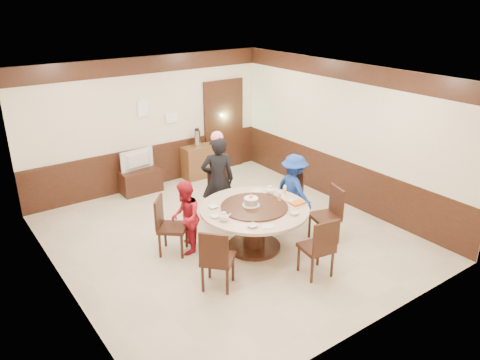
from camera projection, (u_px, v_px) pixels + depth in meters
room at (227, 180)px, 7.83m from camera, size 6.00×6.04×2.84m
banquet_table at (254, 219)px, 7.68m from camera, size 1.79×1.79×0.78m
chair_0 at (287, 205)px, 8.73m from camera, size 0.51×0.51×0.97m
chair_1 at (221, 203)px, 8.83m from camera, size 0.56×0.57×0.97m
chair_2 at (172, 236)px, 7.63m from camera, size 0.62×0.62×0.97m
chair_3 at (218, 269)px, 6.72m from camera, size 0.62×0.62×0.97m
chair_4 at (316, 257)px, 7.02m from camera, size 0.51×0.51×0.97m
chair_5 at (325, 224)px, 8.00m from camera, size 0.55×0.54×0.97m
person_standing at (218, 181)px, 8.45m from camera, size 0.72×0.61×1.67m
person_red at (185, 218)px, 7.55m from camera, size 0.71×0.75×1.23m
person_blue at (294, 189)px, 8.51m from camera, size 0.51×0.87×1.33m
birthday_cake at (251, 202)px, 7.58m from camera, size 0.28×0.28×0.19m
teapot_left at (224, 217)px, 7.13m from camera, size 0.17×0.15×0.13m
teapot_right at (270, 191)px, 8.09m from camera, size 0.17×0.15×0.13m
bowl_0 at (213, 207)px, 7.57m from camera, size 0.15×0.15×0.04m
bowl_1 at (294, 213)px, 7.34m from camera, size 0.15×0.15×0.05m
bowl_2 at (252, 226)px, 6.96m from camera, size 0.16×0.16×0.04m
bowl_3 at (290, 201)px, 7.79m from camera, size 0.13×0.13×0.04m
bowl_4 at (215, 217)px, 7.25m from camera, size 0.13×0.13×0.03m
saucer_near at (267, 226)px, 6.97m from camera, size 0.18×0.18×0.01m
saucer_far at (257, 191)px, 8.21m from camera, size 0.18×0.18×0.01m
shrimp_platter at (298, 204)px, 7.66m from camera, size 0.30×0.20×0.06m
bottle_0 at (280, 197)px, 7.78m from camera, size 0.06×0.06×0.16m
bottle_1 at (285, 191)px, 8.03m from camera, size 0.06×0.06×0.16m
tv_stand at (141, 181)px, 9.99m from camera, size 0.85×0.45×0.50m
television at (139, 160)px, 9.81m from camera, size 0.77×0.19×0.44m
side_cabinet at (200, 161)px, 10.77m from camera, size 0.80×0.40×0.75m
thermos at (197, 138)px, 10.54m from camera, size 0.15×0.15×0.38m
notice_left at (144, 108)px, 9.74m from camera, size 0.25×0.00×0.35m
notice_right at (172, 118)px, 10.20m from camera, size 0.30×0.00×0.22m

